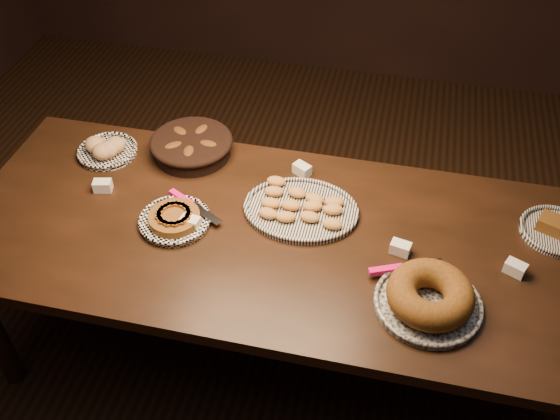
% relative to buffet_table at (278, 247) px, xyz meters
% --- Properties ---
extents(ground, '(5.00, 5.00, 0.00)m').
position_rel_buffet_table_xyz_m(ground, '(0.00, 0.00, -0.68)').
color(ground, black).
rests_on(ground, ground).
extents(buffet_table, '(2.40, 1.00, 0.75)m').
position_rel_buffet_table_xyz_m(buffet_table, '(0.00, 0.00, 0.00)').
color(buffet_table, black).
rests_on(buffet_table, ground).
extents(apple_tart_plate, '(0.31, 0.28, 0.05)m').
position_rel_buffet_table_xyz_m(apple_tart_plate, '(-0.39, -0.03, 0.09)').
color(apple_tart_plate, white).
rests_on(apple_tart_plate, buffet_table).
extents(madeleine_platter, '(0.44, 0.36, 0.05)m').
position_rel_buffet_table_xyz_m(madeleine_platter, '(0.06, 0.13, 0.09)').
color(madeleine_platter, black).
rests_on(madeleine_platter, buffet_table).
extents(bundt_cake_plate, '(0.39, 0.38, 0.11)m').
position_rel_buffet_table_xyz_m(bundt_cake_plate, '(0.55, -0.22, 0.12)').
color(bundt_cake_plate, black).
rests_on(bundt_cake_plate, buffet_table).
extents(croissant_basket, '(0.35, 0.35, 0.09)m').
position_rel_buffet_table_xyz_m(croissant_basket, '(-0.46, 0.38, 0.12)').
color(croissant_basket, black).
rests_on(croissant_basket, buffet_table).
extents(bread_roll_plate, '(0.25, 0.25, 0.08)m').
position_rel_buffet_table_xyz_m(bread_roll_plate, '(-0.81, 0.29, 0.10)').
color(bread_roll_plate, white).
rests_on(bread_roll_plate, buffet_table).
extents(loaf_plate, '(0.27, 0.27, 0.06)m').
position_rel_buffet_table_xyz_m(loaf_plate, '(1.00, 0.22, 0.09)').
color(loaf_plate, black).
rests_on(loaf_plate, buffet_table).
extents(tent_cards, '(1.65, 0.46, 0.04)m').
position_rel_buffet_table_xyz_m(tent_cards, '(0.05, 0.08, 0.10)').
color(tent_cards, white).
rests_on(tent_cards, buffet_table).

